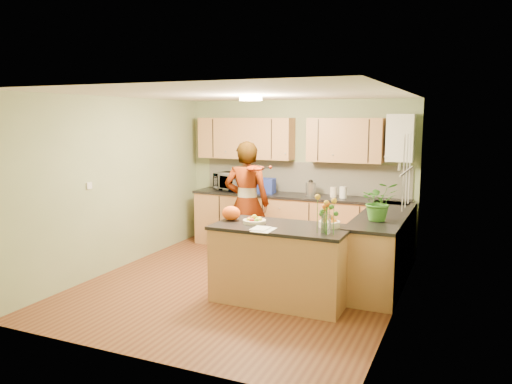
% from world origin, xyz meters
% --- Properties ---
extents(floor, '(4.50, 4.50, 0.00)m').
position_xyz_m(floor, '(0.00, 0.00, 0.00)').
color(floor, '#5A2C19').
rests_on(floor, ground).
extents(ceiling, '(4.00, 4.50, 0.02)m').
position_xyz_m(ceiling, '(0.00, 0.00, 2.50)').
color(ceiling, silver).
rests_on(ceiling, wall_back).
extents(wall_back, '(4.00, 0.02, 2.50)m').
position_xyz_m(wall_back, '(0.00, 2.25, 1.25)').
color(wall_back, gray).
rests_on(wall_back, floor).
extents(wall_front, '(4.00, 0.02, 2.50)m').
position_xyz_m(wall_front, '(0.00, -2.25, 1.25)').
color(wall_front, gray).
rests_on(wall_front, floor).
extents(wall_left, '(0.02, 4.50, 2.50)m').
position_xyz_m(wall_left, '(-2.00, 0.00, 1.25)').
color(wall_left, gray).
rests_on(wall_left, floor).
extents(wall_right, '(0.02, 4.50, 2.50)m').
position_xyz_m(wall_right, '(2.00, 0.00, 1.25)').
color(wall_right, gray).
rests_on(wall_right, floor).
extents(back_counter, '(3.64, 0.62, 0.94)m').
position_xyz_m(back_counter, '(0.10, 1.95, 0.47)').
color(back_counter, '#B27747').
rests_on(back_counter, floor).
extents(right_counter, '(0.62, 2.24, 0.94)m').
position_xyz_m(right_counter, '(1.70, 0.85, 0.47)').
color(right_counter, '#B27747').
rests_on(right_counter, floor).
extents(splashback, '(3.60, 0.02, 0.52)m').
position_xyz_m(splashback, '(0.10, 2.23, 1.20)').
color(splashback, beige).
rests_on(splashback, back_counter).
extents(upper_cabinets, '(3.20, 0.34, 0.70)m').
position_xyz_m(upper_cabinets, '(-0.18, 2.08, 1.85)').
color(upper_cabinets, '#B27747').
rests_on(upper_cabinets, wall_back).
extents(boiler, '(0.40, 0.30, 0.86)m').
position_xyz_m(boiler, '(1.70, 2.09, 1.90)').
color(boiler, white).
rests_on(boiler, wall_back).
extents(window_right, '(0.01, 1.30, 1.05)m').
position_xyz_m(window_right, '(1.99, 0.60, 1.55)').
color(window_right, white).
rests_on(window_right, wall_right).
extents(light_switch, '(0.02, 0.09, 0.09)m').
position_xyz_m(light_switch, '(-1.99, -0.60, 1.30)').
color(light_switch, white).
rests_on(light_switch, wall_left).
extents(ceiling_lamp, '(0.30, 0.30, 0.07)m').
position_xyz_m(ceiling_lamp, '(0.00, 0.30, 2.46)').
color(ceiling_lamp, '#FFEABF').
rests_on(ceiling_lamp, ceiling).
extents(peninsula_island, '(1.62, 0.83, 0.93)m').
position_xyz_m(peninsula_island, '(0.68, -0.33, 0.47)').
color(peninsula_island, '#B27747').
rests_on(peninsula_island, floor).
extents(fruit_dish, '(0.28, 0.28, 0.10)m').
position_xyz_m(fruit_dish, '(0.33, -0.33, 0.97)').
color(fruit_dish, beige).
rests_on(fruit_dish, peninsula_island).
extents(orange_bowl, '(0.25, 0.25, 0.15)m').
position_xyz_m(orange_bowl, '(1.23, -0.18, 0.99)').
color(orange_bowl, beige).
rests_on(orange_bowl, peninsula_island).
extents(flower_vase, '(0.25, 0.25, 0.47)m').
position_xyz_m(flower_vase, '(1.28, -0.51, 1.24)').
color(flower_vase, silver).
rests_on(flower_vase, peninsula_island).
extents(orange_bag, '(0.28, 0.25, 0.18)m').
position_xyz_m(orange_bag, '(-0.01, -0.28, 1.02)').
color(orange_bag, '#FF5C15').
rests_on(orange_bag, peninsula_island).
extents(papers, '(0.22, 0.30, 0.01)m').
position_xyz_m(papers, '(0.58, -0.63, 0.94)').
color(papers, white).
rests_on(papers, peninsula_island).
extents(violinist, '(0.76, 0.58, 1.87)m').
position_xyz_m(violinist, '(-0.33, 0.89, 0.93)').
color(violinist, '#D8A484').
rests_on(violinist, floor).
extents(violin, '(0.67, 0.58, 0.17)m').
position_xyz_m(violin, '(-0.13, 0.67, 1.49)').
color(violin, '#581A05').
rests_on(violin, violinist).
extents(microwave, '(0.64, 0.53, 0.30)m').
position_xyz_m(microwave, '(-1.14, 1.99, 1.09)').
color(microwave, white).
rests_on(microwave, back_counter).
extents(blue_box, '(0.33, 0.25, 0.25)m').
position_xyz_m(blue_box, '(-0.46, 1.91, 1.07)').
color(blue_box, '#213298').
rests_on(blue_box, back_counter).
extents(kettle, '(0.16, 0.16, 0.31)m').
position_xyz_m(kettle, '(0.33, 1.94, 1.07)').
color(kettle, silver).
rests_on(kettle, back_counter).
extents(jar_cream, '(0.11, 0.11, 0.16)m').
position_xyz_m(jar_cream, '(0.71, 1.96, 1.02)').
color(jar_cream, beige).
rests_on(jar_cream, back_counter).
extents(jar_white, '(0.14, 0.14, 0.18)m').
position_xyz_m(jar_white, '(0.87, 1.93, 1.03)').
color(jar_white, white).
rests_on(jar_white, back_counter).
extents(potted_plant, '(0.55, 0.52, 0.49)m').
position_xyz_m(potted_plant, '(1.70, 0.38, 1.18)').
color(potted_plant, '#387527').
rests_on(potted_plant, right_counter).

